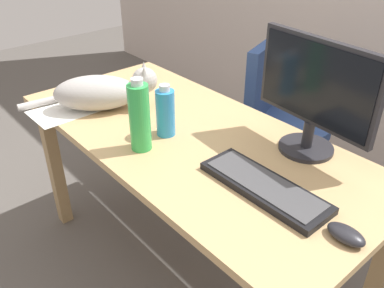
% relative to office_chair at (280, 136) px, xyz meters
% --- Properties ---
extents(ground_plane, '(8.00, 8.00, 0.00)m').
position_rel_office_chair_xyz_m(ground_plane, '(0.13, -0.79, -0.38)').
color(ground_plane, '#59544F').
extents(desk, '(1.57, 0.72, 0.75)m').
position_rel_office_chair_xyz_m(desk, '(0.13, -0.79, 0.26)').
color(desk, tan).
rests_on(desk, ground_plane).
extents(office_chair, '(0.51, 0.48, 0.90)m').
position_rel_office_chair_xyz_m(office_chair, '(0.00, 0.00, 0.00)').
color(office_chair, black).
rests_on(office_chair, ground_plane).
extents(monitor, '(0.48, 0.20, 0.41)m').
position_rel_office_chair_xyz_m(monitor, '(0.50, -0.54, 0.59)').
color(monitor, '#232328').
rests_on(monitor, desk).
extents(keyboard, '(0.44, 0.15, 0.03)m').
position_rel_office_chair_xyz_m(keyboard, '(0.56, -0.84, 0.38)').
color(keyboard, black).
rests_on(keyboard, desk).
extents(cat, '(0.39, 0.51, 0.20)m').
position_rel_office_chair_xyz_m(cat, '(-0.29, -0.93, 0.45)').
color(cat, '#B2ADA8').
rests_on(cat, desk).
extents(computer_mouse, '(0.11, 0.06, 0.04)m').
position_rel_office_chair_xyz_m(computer_mouse, '(0.85, -0.84, 0.38)').
color(computer_mouse, '#232328').
rests_on(computer_mouse, desk).
extents(paper_sheet, '(0.21, 0.30, 0.00)m').
position_rel_office_chair_xyz_m(paper_sheet, '(-0.38, -1.06, 0.37)').
color(paper_sheet, white).
rests_on(paper_sheet, desk).
extents(water_bottle, '(0.08, 0.08, 0.28)m').
position_rel_office_chair_xyz_m(water_bottle, '(0.09, -0.99, 0.50)').
color(water_bottle, green).
rests_on(water_bottle, desk).
extents(spray_bottle, '(0.07, 0.07, 0.21)m').
position_rel_office_chair_xyz_m(spray_bottle, '(0.07, -0.86, 0.46)').
color(spray_bottle, '#2D8CD1').
rests_on(spray_bottle, desk).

